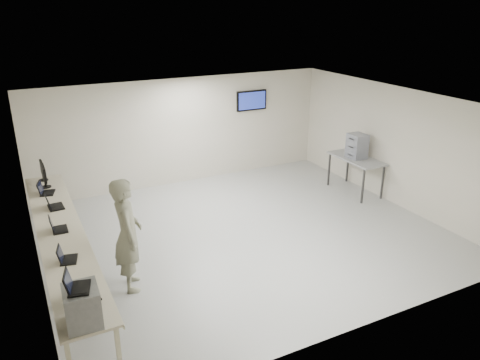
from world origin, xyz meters
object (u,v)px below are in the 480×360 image
equipment_box (82,306)px  side_table (356,160)px  soldier (128,235)px  workbench (61,234)px

equipment_box → side_table: (7.25, 3.55, -0.29)m
side_table → soldier: bearing=-165.1°
soldier → side_table: soldier is taller
equipment_box → soldier: bearing=64.2°
equipment_box → soldier: (1.02, 1.89, -0.15)m
workbench → side_table: side_table is taller
soldier → side_table: (6.23, 1.66, -0.14)m
soldier → workbench: bearing=57.2°
workbench → soldier: bearing=-41.8°
equipment_box → soldier: size_ratio=0.25×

